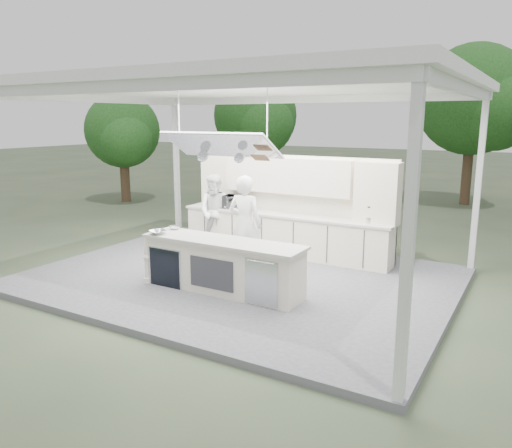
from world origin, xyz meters
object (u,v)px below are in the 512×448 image
Objects in this scene: back_counter at (284,234)px; sous_chef at (216,212)px; demo_island at (222,265)px; head_chef at (245,225)px.

sous_chef is (-1.64, -0.35, 0.41)m from back_counter.
demo_island is 2.82m from back_counter.
back_counter is 2.85× the size of sous_chef.
head_chef is at bearing 99.61° from demo_island.
head_chef is at bearing -57.17° from sous_chef.
back_counter is 1.75m from head_chef.
demo_island is at bearing -71.65° from sous_chef.
head_chef is 2.10m from sous_chef.
head_chef reaches higher than demo_island.
sous_chef reaches higher than demo_island.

